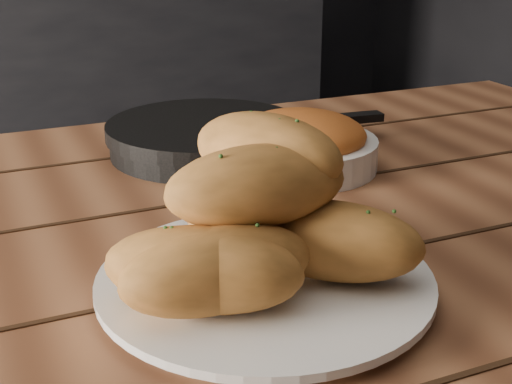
# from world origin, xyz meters

# --- Properties ---
(table) EXTENTS (1.58, 0.97, 0.75)m
(table) POSITION_xyz_m (0.44, -0.12, 0.66)
(table) COLOR brown
(table) RESTS_ON ground
(plate) EXTENTS (0.30, 0.30, 0.02)m
(plate) POSITION_xyz_m (0.45, -0.25, 0.76)
(plate) COLOR white
(plate) RESTS_ON table
(bread_rolls) EXTENTS (0.29, 0.25, 0.14)m
(bread_rolls) POSITION_xyz_m (0.43, -0.25, 0.82)
(bread_rolls) COLOR #C67D37
(bread_rolls) RESTS_ON plate
(skillet) EXTENTS (0.41, 0.28, 0.05)m
(skillet) POSITION_xyz_m (0.54, 0.16, 0.77)
(skillet) COLOR black
(skillet) RESTS_ON table
(bowl) EXTENTS (0.21, 0.21, 0.08)m
(bowl) POSITION_xyz_m (0.63, 0.05, 0.78)
(bowl) COLOR white
(bowl) RESTS_ON table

